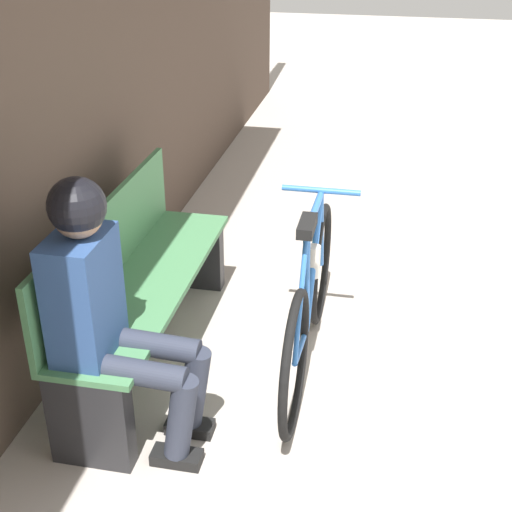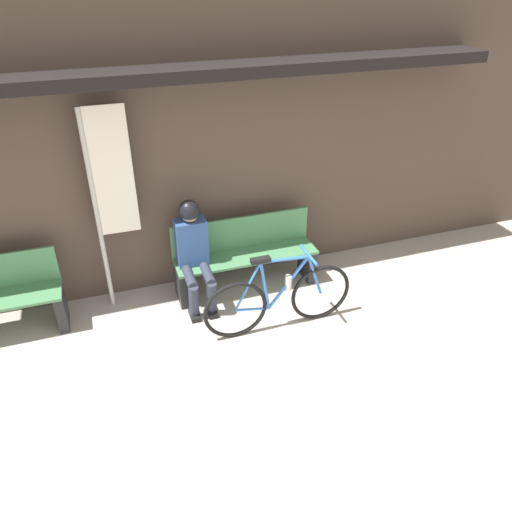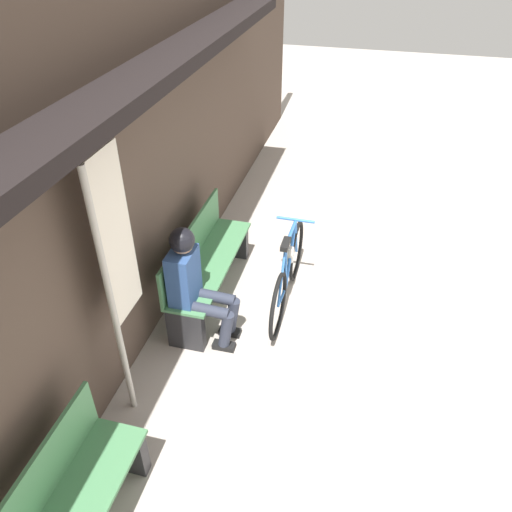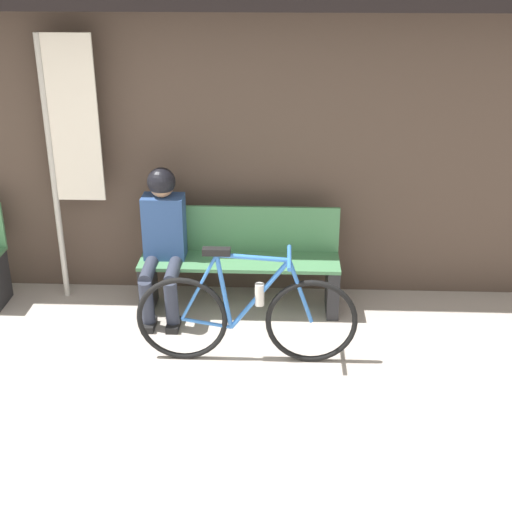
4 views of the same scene
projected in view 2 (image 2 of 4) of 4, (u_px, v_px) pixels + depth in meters
ground_plane at (286, 473)px, 3.90m from camera, size 24.00×24.00×0.00m
storefront_wall at (190, 148)px, 5.42m from camera, size 12.00×0.56×3.20m
park_bench_near at (245, 257)px, 5.88m from camera, size 1.67×0.42×0.87m
bicycle at (279, 298)px, 5.23m from camera, size 1.64×0.40×0.92m
person_seated at (193, 247)px, 5.46m from camera, size 0.34×0.62×1.25m
banner_pole at (107, 188)px, 5.07m from camera, size 0.45×0.05×2.27m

